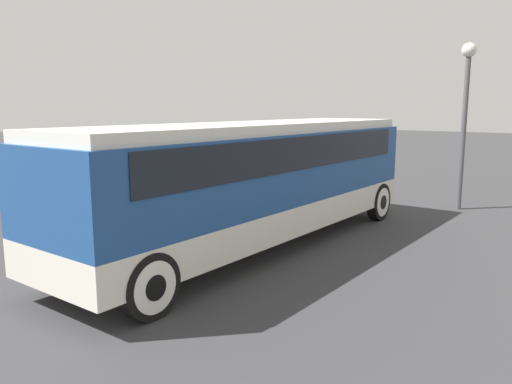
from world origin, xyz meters
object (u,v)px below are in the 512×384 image
at_px(tour_bus, 258,172).
at_px(parked_car_mid, 167,169).
at_px(parked_car_near, 84,185).
at_px(lamp_post, 466,100).

relative_size(tour_bus, parked_car_mid, 2.22).
relative_size(tour_bus, parked_car_near, 2.29).
relative_size(parked_car_near, parked_car_mid, 0.97).
bearing_deg(tour_bus, lamp_post, -19.41).
xyz_separation_m(tour_bus, parked_car_mid, (5.27, 8.76, -1.08)).
relative_size(parked_car_mid, lamp_post, 0.92).
distance_m(tour_bus, lamp_post, 7.93).
height_order(parked_car_near, lamp_post, lamp_post).
distance_m(parked_car_near, parked_car_mid, 5.02).
bearing_deg(parked_car_near, tour_bus, -93.07).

